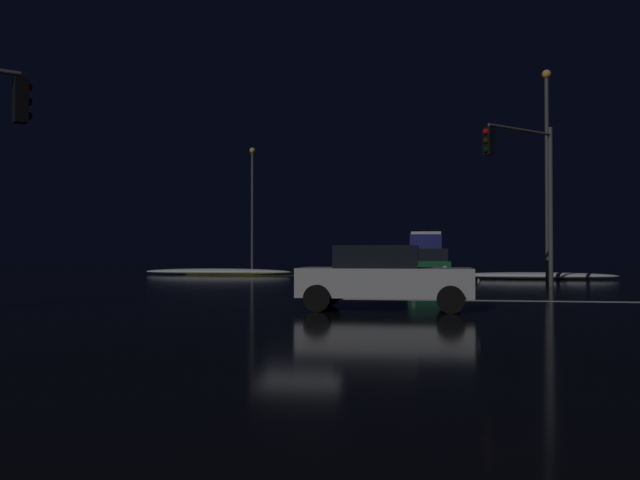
{
  "coord_description": "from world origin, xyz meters",
  "views": [
    {
      "loc": [
        3.91,
        -20.48,
        1.4
      ],
      "look_at": [
        -1.34,
        11.93,
        1.99
      ],
      "focal_mm": 38.66,
      "sensor_mm": 36.0,
      "label": 1
    }
  ],
  "objects_px": {
    "streetlamp_right_near": "(547,161)",
    "sedan_orange": "(423,261)",
    "sedan_silver_crossing": "(384,277)",
    "streetlamp_left_far": "(252,200)",
    "sedan_gray": "(421,262)",
    "box_truck": "(426,249)",
    "sedan_white": "(429,263)",
    "sedan_green": "(430,266)",
    "traffic_signal_ne": "(526,175)"
  },
  "relations": [
    {
      "from": "sedan_gray",
      "to": "traffic_signal_ne",
      "type": "xyz_separation_m",
      "value": [
        4.36,
        -15.79,
        3.67
      ]
    },
    {
      "from": "sedan_green",
      "to": "box_truck",
      "type": "bearing_deg",
      "value": 90.76
    },
    {
      "from": "streetlamp_right_near",
      "to": "traffic_signal_ne",
      "type": "bearing_deg",
      "value": -106.05
    },
    {
      "from": "sedan_gray",
      "to": "streetlamp_left_far",
      "type": "xyz_separation_m",
      "value": [
        -12.69,
        6.53,
        4.55
      ]
    },
    {
      "from": "sedan_green",
      "to": "sedan_orange",
      "type": "bearing_deg",
      "value": 91.52
    },
    {
      "from": "sedan_orange",
      "to": "sedan_silver_crossing",
      "type": "relative_size",
      "value": 1.0
    },
    {
      "from": "sedan_white",
      "to": "streetlamp_right_near",
      "type": "distance_m",
      "value": 8.14
    },
    {
      "from": "sedan_gray",
      "to": "streetlamp_left_far",
      "type": "height_order",
      "value": "streetlamp_left_far"
    },
    {
      "from": "sedan_orange",
      "to": "streetlamp_left_far",
      "type": "bearing_deg",
      "value": 176.08
    },
    {
      "from": "sedan_white",
      "to": "streetlamp_right_near",
      "type": "height_order",
      "value": "streetlamp_right_near"
    },
    {
      "from": "streetlamp_left_far",
      "to": "sedan_white",
      "type": "bearing_deg",
      "value": -44.61
    },
    {
      "from": "sedan_green",
      "to": "sedan_silver_crossing",
      "type": "xyz_separation_m",
      "value": [
        -1.08,
        -14.64,
        0.0
      ]
    },
    {
      "from": "sedan_green",
      "to": "streetlamp_right_near",
      "type": "height_order",
      "value": "streetlamp_right_near"
    },
    {
      "from": "sedan_silver_crossing",
      "to": "streetlamp_left_far",
      "type": "height_order",
      "value": "streetlamp_left_far"
    },
    {
      "from": "traffic_signal_ne",
      "to": "streetlamp_right_near",
      "type": "distance_m",
      "value": 6.71
    },
    {
      "from": "box_truck",
      "to": "sedan_white",
      "type": "bearing_deg",
      "value": -89.21
    },
    {
      "from": "sedan_green",
      "to": "sedan_gray",
      "type": "xyz_separation_m",
      "value": [
        -0.58,
        12.34,
        0.0
      ]
    },
    {
      "from": "sedan_green",
      "to": "traffic_signal_ne",
      "type": "xyz_separation_m",
      "value": [
        3.79,
        -3.45,
        3.67
      ]
    },
    {
      "from": "sedan_gray",
      "to": "sedan_silver_crossing",
      "type": "bearing_deg",
      "value": -91.07
    },
    {
      "from": "sedan_gray",
      "to": "streetlamp_left_far",
      "type": "relative_size",
      "value": 0.46
    },
    {
      "from": "traffic_signal_ne",
      "to": "streetlamp_left_far",
      "type": "height_order",
      "value": "streetlamp_left_far"
    },
    {
      "from": "box_truck",
      "to": "traffic_signal_ne",
      "type": "height_order",
      "value": "traffic_signal_ne"
    },
    {
      "from": "box_truck",
      "to": "traffic_signal_ne",
      "type": "bearing_deg",
      "value": -81.95
    },
    {
      "from": "sedan_orange",
      "to": "traffic_signal_ne",
      "type": "bearing_deg",
      "value": -78.75
    },
    {
      "from": "sedan_white",
      "to": "sedan_silver_crossing",
      "type": "distance_m",
      "value": 20.51
    },
    {
      "from": "sedan_gray",
      "to": "box_truck",
      "type": "distance_m",
      "value": 13.41
    },
    {
      "from": "streetlamp_right_near",
      "to": "sedan_white",
      "type": "bearing_deg",
      "value": 152.23
    },
    {
      "from": "sedan_green",
      "to": "streetlamp_left_far",
      "type": "height_order",
      "value": "streetlamp_left_far"
    },
    {
      "from": "sedan_orange",
      "to": "box_truck",
      "type": "xyz_separation_m",
      "value": [
        0.14,
        7.73,
        0.91
      ]
    },
    {
      "from": "box_truck",
      "to": "sedan_silver_crossing",
      "type": "distance_m",
      "value": 40.37
    },
    {
      "from": "sedan_white",
      "to": "traffic_signal_ne",
      "type": "height_order",
      "value": "traffic_signal_ne"
    },
    {
      "from": "sedan_green",
      "to": "sedan_white",
      "type": "xyz_separation_m",
      "value": [
        -0.07,
        5.85,
        0.0
      ]
    },
    {
      "from": "box_truck",
      "to": "sedan_silver_crossing",
      "type": "bearing_deg",
      "value": -91.05
    },
    {
      "from": "sedan_orange",
      "to": "box_truck",
      "type": "height_order",
      "value": "box_truck"
    },
    {
      "from": "sedan_white",
      "to": "sedan_gray",
      "type": "distance_m",
      "value": 6.51
    },
    {
      "from": "streetlamp_left_far",
      "to": "traffic_signal_ne",
      "type": "bearing_deg",
      "value": -52.63
    },
    {
      "from": "sedan_gray",
      "to": "traffic_signal_ne",
      "type": "bearing_deg",
      "value": -74.56
    },
    {
      "from": "sedan_gray",
      "to": "sedan_orange",
      "type": "relative_size",
      "value": 1.0
    },
    {
      "from": "sedan_orange",
      "to": "box_truck",
      "type": "bearing_deg",
      "value": 88.99
    },
    {
      "from": "sedan_gray",
      "to": "sedan_orange",
      "type": "bearing_deg",
      "value": 89.01
    },
    {
      "from": "sedan_white",
      "to": "sedan_gray",
      "type": "xyz_separation_m",
      "value": [
        -0.51,
        6.49,
        0.0
      ]
    },
    {
      "from": "sedan_gray",
      "to": "streetlamp_right_near",
      "type": "distance_m",
      "value": 12.38
    },
    {
      "from": "box_truck",
      "to": "streetlamp_right_near",
      "type": "distance_m",
      "value": 23.97
    },
    {
      "from": "sedan_silver_crossing",
      "to": "streetlamp_left_far",
      "type": "bearing_deg",
      "value": 109.98
    },
    {
      "from": "streetlamp_right_near",
      "to": "sedan_orange",
      "type": "bearing_deg",
      "value": 111.91
    },
    {
      "from": "sedan_green",
      "to": "streetlamp_left_far",
      "type": "bearing_deg",
      "value": 125.11
    },
    {
      "from": "sedan_white",
      "to": "sedan_silver_crossing",
      "type": "height_order",
      "value": "same"
    },
    {
      "from": "box_truck",
      "to": "streetlamp_left_far",
      "type": "relative_size",
      "value": 0.89
    },
    {
      "from": "streetlamp_right_near",
      "to": "sedan_gray",
      "type": "bearing_deg",
      "value": 123.12
    },
    {
      "from": "streetlamp_left_far",
      "to": "streetlamp_right_near",
      "type": "xyz_separation_m",
      "value": [
        18.87,
        -16.0,
        0.47
      ]
    }
  ]
}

